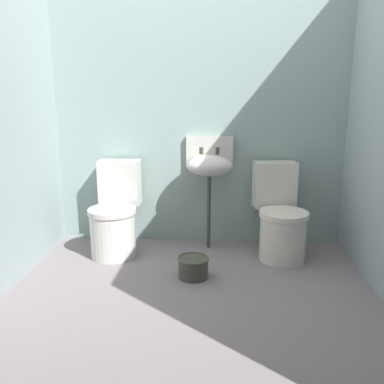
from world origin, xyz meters
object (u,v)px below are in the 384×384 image
object	(u,v)px
toilet_right	(280,220)
sink	(209,165)
toilet_left	(115,217)
bucket	(193,267)

from	to	relation	value
toilet_right	sink	size ratio (longest dim) A/B	0.79
toilet_left	sink	world-z (taller)	sink
sink	bucket	world-z (taller)	sink
toilet_right	bucket	bearing A→B (deg)	24.67
toilet_right	sink	distance (m)	0.77
sink	toilet_right	bearing A→B (deg)	-17.21
toilet_left	bucket	distance (m)	0.88
toilet_left	sink	distance (m)	0.93
toilet_left	bucket	world-z (taller)	toilet_left
toilet_left	toilet_right	bearing A→B (deg)	-179.54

